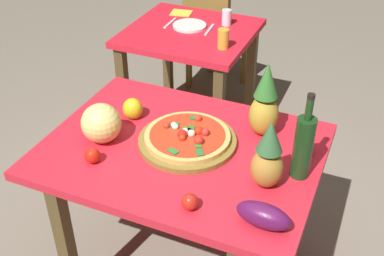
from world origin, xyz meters
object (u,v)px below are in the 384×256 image
at_px(tomato_beside_pepper, 190,202).
at_px(fork_utensil, 170,23).
at_px(napkin_folded, 181,13).
at_px(drinking_glass_juice, 223,39).
at_px(tomato_by_bottle, 92,155).
at_px(dinner_plate, 190,26).
at_px(pineapple_left, 268,158).
at_px(display_table, 182,165).
at_px(knife_utensil, 209,30).
at_px(wine_bottle, 303,146).
at_px(pineapple_right, 265,103).
at_px(pizza, 188,136).
at_px(bell_pepper, 133,109).
at_px(melon, 101,123).
at_px(eggplant, 263,216).
at_px(drinking_glass_water, 227,17).
at_px(pizza_board, 187,141).
at_px(tomato_at_corner, 305,146).
at_px(background_table, 190,49).
at_px(dining_chair, 213,34).

distance_m(tomato_beside_pepper, fork_utensil, 1.75).
bearing_deg(napkin_folded, drinking_glass_juice, -42.01).
xyz_separation_m(tomato_by_bottle, dinner_plate, (-0.20, 1.46, -0.03)).
height_order(pineapple_left, napkin_folded, pineapple_left).
relative_size(dinner_plate, napkin_folded, 1.57).
bearing_deg(display_table, knife_utensil, 106.16).
height_order(wine_bottle, pineapple_right, wine_bottle).
bearing_deg(tomato_by_bottle, napkin_folded, 101.91).
bearing_deg(pizza, bell_pepper, 164.04).
bearing_deg(tomato_by_bottle, fork_utensil, 103.14).
bearing_deg(fork_utensil, dinner_plate, -0.64).
relative_size(melon, dinner_plate, 0.79).
height_order(tomato_by_bottle, napkin_folded, tomato_by_bottle).
bearing_deg(tomato_by_bottle, wine_bottle, 17.68).
height_order(eggplant, tomato_by_bottle, eggplant).
bearing_deg(drinking_glass_water, pizza_board, -77.30).
xyz_separation_m(tomato_at_corner, drinking_glass_water, (-0.78, 1.18, 0.02)).
xyz_separation_m(bell_pepper, napkin_folded, (-0.34, 1.29, -0.04)).
bearing_deg(bell_pepper, pizza_board, -16.08).
xyz_separation_m(eggplant, dinner_plate, (-0.94, 1.53, -0.04)).
bearing_deg(background_table, eggplant, -58.20).
distance_m(bell_pepper, napkin_folded, 1.34).
distance_m(melon, dinner_plate, 1.32).
bearing_deg(tomato_at_corner, tomato_beside_pepper, -121.99).
distance_m(dining_chair, fork_utensil, 0.64).
bearing_deg(knife_utensil, bell_pepper, -92.09).
height_order(pizza_board, napkin_folded, pizza_board).
relative_size(pineapple_left, dinner_plate, 1.33).
bearing_deg(wine_bottle, napkin_folded, 129.26).
bearing_deg(dinner_plate, eggplant, -58.33).
distance_m(tomato_by_bottle, fork_utensil, 1.50).
relative_size(pizza, tomato_beside_pepper, 5.84).
bearing_deg(tomato_at_corner, knife_utensil, 128.79).
bearing_deg(melon, drinking_glass_water, 87.85).
height_order(pineapple_left, melon, pineapple_left).
bearing_deg(display_table, pineapple_left, -13.26).
relative_size(drinking_glass_juice, knife_utensil, 0.66).
bearing_deg(napkin_folded, pineapple_right, -51.83).
distance_m(display_table, tomato_at_corner, 0.54).
height_order(eggplant, dinner_plate, eggplant).
bearing_deg(pineapple_right, drinking_glass_water, 117.18).
height_order(pineapple_right, knife_utensil, pineapple_right).
bearing_deg(napkin_folded, tomato_at_corner, -47.75).
bearing_deg(display_table, bell_pepper, 157.86).
bearing_deg(melon, pineapple_right, 27.34).
distance_m(bell_pepper, tomato_by_bottle, 0.36).
bearing_deg(tomato_beside_pepper, knife_utensil, 109.03).
bearing_deg(pineapple_right, drinking_glass_juice, 121.41).
relative_size(tomato_at_corner, fork_utensil, 0.37).
bearing_deg(fork_utensil, display_table, -63.21).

